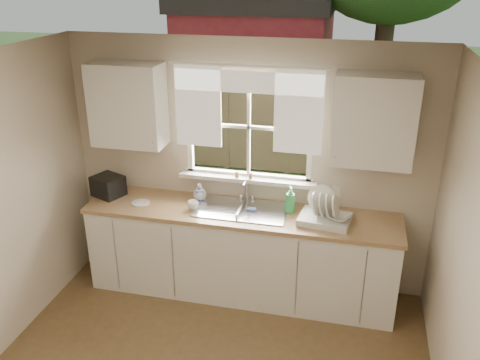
% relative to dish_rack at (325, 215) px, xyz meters
% --- Properties ---
extents(room_walls, '(3.62, 4.02, 2.50)m').
position_rel_dish_rack_xyz_m(room_walls, '(-0.80, -1.72, 0.26)').
color(room_walls, beige).
rests_on(room_walls, ground).
extents(ceiling, '(3.60, 4.00, 0.02)m').
position_rel_dish_rack_xyz_m(ceiling, '(-0.80, -1.65, 1.52)').
color(ceiling, silver).
rests_on(ceiling, room_walls).
extents(window, '(1.38, 0.16, 1.06)m').
position_rel_dish_rack_xyz_m(window, '(-0.80, 0.35, 0.51)').
color(window, white).
rests_on(window, room_walls).
extents(curtains, '(1.50, 0.03, 0.81)m').
position_rel_dish_rack_xyz_m(curtains, '(-0.80, 0.30, 0.95)').
color(curtains, white).
rests_on(curtains, room_walls).
extents(base_cabinets, '(3.00, 0.62, 0.87)m').
position_rel_dish_rack_xyz_m(base_cabinets, '(-0.80, 0.03, -0.55)').
color(base_cabinets, silver).
rests_on(base_cabinets, ground).
extents(countertop, '(3.04, 0.65, 0.04)m').
position_rel_dish_rack_xyz_m(countertop, '(-0.80, 0.03, -0.09)').
color(countertop, '#A07C50').
rests_on(countertop, base_cabinets).
extents(upper_cabinet_left, '(0.70, 0.33, 0.80)m').
position_rel_dish_rack_xyz_m(upper_cabinet_left, '(-1.95, 0.17, 0.87)').
color(upper_cabinet_left, silver).
rests_on(upper_cabinet_left, room_walls).
extents(upper_cabinet_right, '(0.70, 0.33, 0.80)m').
position_rel_dish_rack_xyz_m(upper_cabinet_right, '(0.35, 0.17, 0.87)').
color(upper_cabinet_right, silver).
rests_on(upper_cabinet_right, room_walls).
extents(wall_outlet, '(0.08, 0.01, 0.12)m').
position_rel_dish_rack_xyz_m(wall_outlet, '(0.08, 0.33, 0.10)').
color(wall_outlet, beige).
rests_on(wall_outlet, room_walls).
extents(sill_jars, '(0.18, 0.04, 0.06)m').
position_rel_dish_rack_xyz_m(sill_jars, '(-0.83, 0.29, 0.20)').
color(sill_jars, brown).
rests_on(sill_jars, window).
extents(sink, '(0.88, 0.52, 0.40)m').
position_rel_dish_rack_xyz_m(sink, '(-0.80, 0.06, -0.14)').
color(sink, '#B7B7BC').
rests_on(sink, countertop).
extents(dish_rack, '(0.49, 0.40, 0.31)m').
position_rel_dish_rack_xyz_m(dish_rack, '(0.00, 0.00, 0.00)').
color(dish_rack, silver).
rests_on(dish_rack, countertop).
extents(bowl, '(0.27, 0.27, 0.05)m').
position_rel_dish_rack_xyz_m(bowl, '(0.13, -0.05, 0.02)').
color(bowl, beige).
rests_on(bowl, dish_rack).
extents(soap_bottle_a, '(0.13, 0.13, 0.26)m').
position_rel_dish_rack_xyz_m(soap_bottle_a, '(-0.34, 0.12, 0.06)').
color(soap_bottle_a, green).
rests_on(soap_bottle_a, countertop).
extents(soap_bottle_b, '(0.10, 0.10, 0.17)m').
position_rel_dish_rack_xyz_m(soap_bottle_b, '(-1.26, 0.18, 0.01)').
color(soap_bottle_b, blue).
rests_on(soap_bottle_b, countertop).
extents(soap_bottle_c, '(0.16, 0.16, 0.17)m').
position_rel_dish_rack_xyz_m(soap_bottle_c, '(-1.26, 0.19, 0.02)').
color(soap_bottle_c, beige).
rests_on(soap_bottle_c, countertop).
extents(saucer, '(0.18, 0.18, 0.01)m').
position_rel_dish_rack_xyz_m(saucer, '(-1.80, -0.03, -0.06)').
color(saucer, beige).
rests_on(saucer, countertop).
extents(cup, '(0.14, 0.14, 0.08)m').
position_rel_dish_rack_xyz_m(cup, '(-1.26, -0.03, -0.03)').
color(cup, white).
rests_on(cup, countertop).
extents(black_appliance, '(0.36, 0.34, 0.21)m').
position_rel_dish_rack_xyz_m(black_appliance, '(-2.20, 0.08, 0.03)').
color(black_appliance, black).
rests_on(black_appliance, countertop).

